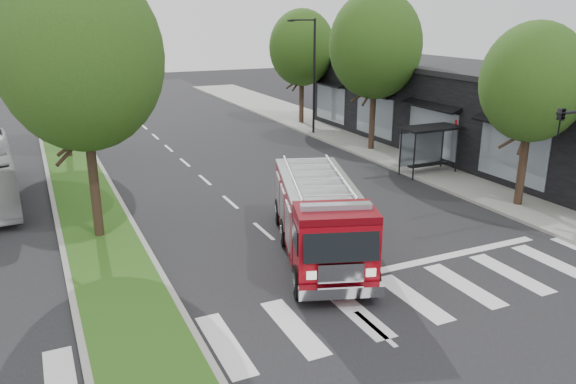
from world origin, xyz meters
name	(u,v)px	position (x,y,z in m)	size (l,w,h in m)	color
ground	(309,271)	(0.00, 0.00, 0.00)	(140.00, 140.00, 0.00)	black
sidewalk_right	(423,162)	(12.50, 10.00, 0.07)	(5.00, 80.00, 0.15)	gray
median	(73,164)	(-6.00, 18.00, 0.08)	(3.00, 50.00, 0.15)	gray
storefront_row	(487,115)	(17.00, 10.00, 2.50)	(8.00, 30.00, 5.00)	black
bus_shelter	(428,137)	(11.20, 8.15, 2.04)	(3.20, 1.60, 2.61)	black
tree_right_near	(533,83)	(11.50, 2.00, 5.51)	(4.40, 4.40, 8.05)	black
tree_right_mid	(376,45)	(11.50, 14.00, 6.49)	(5.60, 5.60, 9.72)	black
tree_right_far	(302,48)	(11.50, 24.00, 5.84)	(5.00, 5.00, 8.73)	black
tree_median_near	(80,57)	(-6.00, 6.00, 6.81)	(5.80, 5.80, 10.16)	black
tree_median_far	(56,47)	(-6.00, 20.00, 6.49)	(5.60, 5.60, 9.72)	black
streetlight_right_far	(312,71)	(10.35, 20.00, 4.48)	(2.11, 0.20, 8.00)	black
fire_engine	(319,217)	(0.98, 1.16, 1.39)	(5.01, 8.68, 2.89)	#61050C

